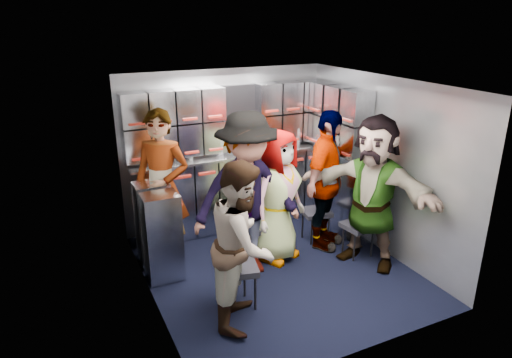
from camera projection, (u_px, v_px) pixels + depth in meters
name	position (u px, v px, depth m)	size (l,w,h in m)	color
floor	(276.00, 269.00, 5.21)	(3.00, 3.00, 0.00)	black
wall_back	(225.00, 148.00, 6.13)	(2.80, 0.04, 2.10)	#91979E
wall_left	(147.00, 206.00, 4.29)	(0.04, 3.00, 2.10)	#91979E
wall_right	(382.00, 166.00, 5.42)	(0.04, 3.00, 2.10)	#91979E
ceiling	(280.00, 84.00, 4.50)	(2.80, 3.00, 0.02)	silver
cart_bank_back	(232.00, 192.00, 6.14)	(2.68, 0.38, 0.99)	#9EA2AE
cart_bank_left	(158.00, 230.00, 5.04)	(0.38, 0.76, 0.99)	#9EA2AE
counter	(231.00, 155.00, 5.96)	(2.68, 0.42, 0.03)	silver
locker_bank_back	(229.00, 118.00, 5.85)	(2.68, 0.28, 0.82)	#9EA2AE
locker_bank_right	(339.00, 119.00, 5.80)	(0.28, 1.00, 0.82)	#9EA2AE
right_cabinet	(339.00, 194.00, 6.06)	(0.28, 1.20, 1.00)	#9EA2AE
coffee_niche	(240.00, 117.00, 5.98)	(0.46, 0.16, 0.84)	black
red_latch_strip	(238.00, 169.00, 5.84)	(2.60, 0.02, 0.03)	maroon
jump_seat_near_left	(236.00, 270.00, 4.41)	(0.48, 0.46, 0.48)	black
jump_seat_mid_left	(241.00, 235.00, 5.22)	(0.44, 0.42, 0.42)	black
jump_seat_center	(270.00, 221.00, 5.50)	(0.45, 0.43, 0.45)	black
jump_seat_mid_right	(316.00, 213.00, 5.79)	(0.40, 0.38, 0.41)	black
jump_seat_near_right	(359.00, 227.00, 5.41)	(0.38, 0.37, 0.41)	black
attendant_standing	(162.00, 187.00, 5.17)	(0.65, 0.43, 1.79)	black
attendant_arc_a	(243.00, 244.00, 4.13)	(0.76, 0.60, 1.57)	black
attendant_arc_b	(247.00, 196.00, 4.88)	(1.18, 0.68, 1.83)	black
attendant_arc_c	(278.00, 196.00, 5.22)	(0.77, 0.50, 1.57)	black
attendant_arc_d	(326.00, 181.00, 5.47)	(1.01, 0.42, 1.72)	black
attendant_arc_e	(372.00, 192.00, 5.08)	(1.63, 0.52, 1.75)	black
bottle_left	(190.00, 150.00, 5.64)	(0.06, 0.06, 0.26)	white
bottle_mid	(221.00, 147.00, 5.81)	(0.07, 0.07, 0.24)	white
bottle_right	(297.00, 137.00, 6.26)	(0.07, 0.07, 0.25)	white
cup_left	(143.00, 163.00, 5.42)	(0.07, 0.07, 0.09)	tan
cup_right	(266.00, 147.00, 6.08)	(0.08, 0.08, 0.10)	tan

